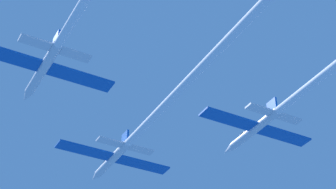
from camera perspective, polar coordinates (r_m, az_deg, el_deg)
The scene contains 1 object.
jet_lead at distance 73.44m, azimuth -0.38°, elevation -1.09°, with size 16.97×54.69×2.81m.
Camera 1 is at (-28.30, -70.18, -41.08)m, focal length 63.46 mm.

